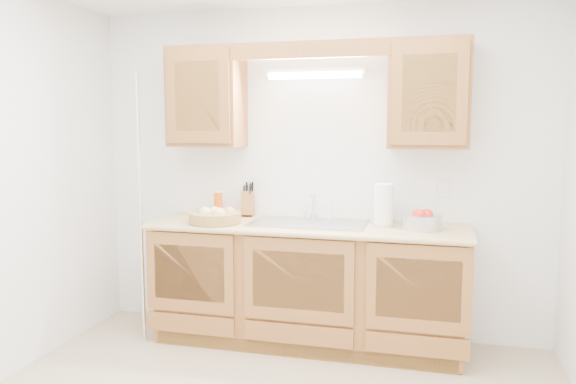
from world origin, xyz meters
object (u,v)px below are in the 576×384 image
(knife_block, at_px, (248,203))
(apple_bowl, at_px, (422,221))
(paper_towel, at_px, (384,205))
(fruit_basket, at_px, (215,216))

(knife_block, bearing_deg, apple_bowl, -21.20)
(knife_block, bearing_deg, paper_towel, -19.60)
(fruit_basket, height_order, apple_bowl, apple_bowl)
(fruit_basket, relative_size, knife_block, 1.79)
(knife_block, relative_size, apple_bowl, 0.98)
(fruit_basket, height_order, paper_towel, paper_towel)
(knife_block, relative_size, paper_towel, 0.78)
(fruit_basket, relative_size, paper_towel, 1.40)
(apple_bowl, bearing_deg, fruit_basket, -175.52)
(fruit_basket, xyz_separation_m, apple_bowl, (1.47, 0.12, 0.01))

